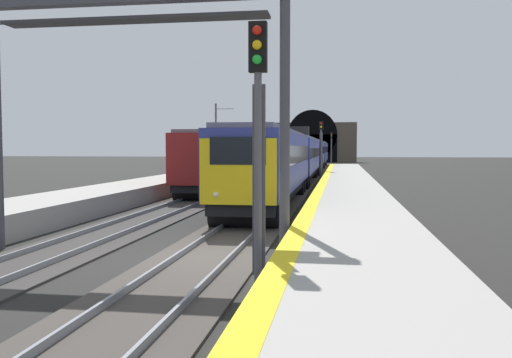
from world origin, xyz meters
name	(u,v)px	position (x,y,z in m)	size (l,w,h in m)	color
ground_plane	(206,259)	(0.00, 0.00, 0.00)	(320.00, 320.00, 0.00)	black
platform_right	(358,247)	(0.00, -4.01, 0.46)	(112.00, 3.51, 0.91)	#9E9B93
platform_right_edge_strip	(299,228)	(0.00, -2.50, 0.92)	(112.00, 0.50, 0.01)	yellow
track_main_line	(206,258)	(0.00, 0.00, 0.04)	(160.00, 2.98, 0.21)	#423D38
track_adjacent_line	(55,253)	(0.00, 4.38, 0.04)	(160.00, 2.97, 0.21)	#383533
train_main_approaching	(306,155)	(42.02, 0.00, 2.23)	(75.59, 2.93, 4.80)	navy
train_adjacent_platform	(251,156)	(33.66, 4.38, 2.29)	(39.01, 2.83, 4.00)	maroon
railway_signal_near	(258,130)	(-2.69, -1.82, 3.39)	(0.39, 0.38, 5.64)	#4C4C54
railway_signal_mid	(321,146)	(34.70, -1.82, 3.12)	(0.39, 0.38, 5.34)	#4C4C54
railway_signal_far	(331,145)	(88.71, -1.82, 3.53)	(0.39, 0.38, 5.89)	#4C4C54
overhead_signal_gantry	(134,57)	(0.53, 2.19, 5.55)	(0.70, 8.77, 7.36)	#3F3F47
tunnel_portal	(313,142)	(98.65, 2.19, 4.10)	(2.16, 17.90, 10.70)	#51473D
catenary_mast_far	(216,138)	(46.66, 10.51, 4.12)	(0.22, 2.20, 8.01)	#595B60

